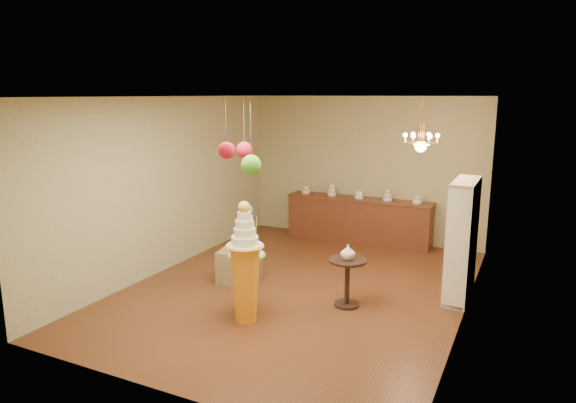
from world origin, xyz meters
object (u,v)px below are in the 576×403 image
at_px(pedestal_orange, 245,274).
at_px(round_table, 347,276).
at_px(pedestal_green, 247,269).
at_px(sideboard, 358,219).

bearing_deg(pedestal_orange, round_table, 45.98).
relative_size(pedestal_orange, round_table, 2.35).
relative_size(pedestal_green, pedestal_orange, 0.94).
relative_size(pedestal_green, round_table, 2.22).
relative_size(pedestal_orange, sideboard, 0.55).
xyz_separation_m(pedestal_green, round_table, (1.18, 0.85, -0.19)).
distance_m(pedestal_green, pedestal_orange, 0.28).
distance_m(sideboard, round_table, 3.41).
xyz_separation_m(pedestal_orange, sideboard, (0.14, 4.38, -0.20)).
distance_m(pedestal_orange, sideboard, 4.39).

